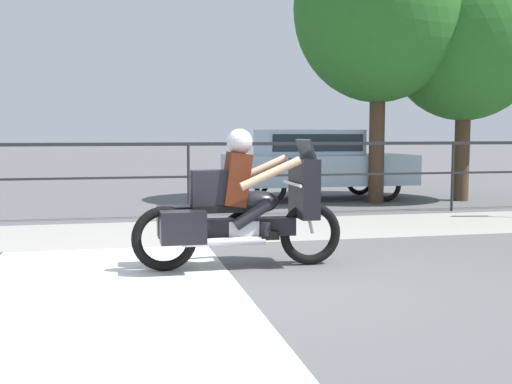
% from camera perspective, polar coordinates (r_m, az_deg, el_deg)
% --- Properties ---
extents(ground_plane, '(120.00, 120.00, 0.00)m').
position_cam_1_polar(ground_plane, '(6.60, -1.19, -7.99)').
color(ground_plane, '#565659').
extents(sidewalk_band, '(44.00, 2.40, 0.01)m').
position_cam_1_polar(sidewalk_band, '(9.90, -4.99, -3.49)').
color(sidewalk_band, '#99968E').
rests_on(sidewalk_band, ground).
extents(crosswalk_band, '(2.60, 6.00, 0.01)m').
position_cam_1_polar(crosswalk_band, '(6.29, -13.22, -8.77)').
color(crosswalk_band, silver).
rests_on(crosswalk_band, ground).
extents(fence_railing, '(36.00, 0.05, 1.34)m').
position_cam_1_polar(fence_railing, '(11.33, -6.03, 2.94)').
color(fence_railing, '#232326').
rests_on(fence_railing, ground).
extents(motorcycle, '(2.39, 0.76, 1.56)m').
position_cam_1_polar(motorcycle, '(7.16, -1.43, -1.36)').
color(motorcycle, black).
rests_on(motorcycle, ground).
extents(parked_car, '(4.21, 1.70, 1.58)m').
position_cam_1_polar(parked_car, '(14.55, 5.24, 2.88)').
color(parked_car, '#9EB2C6').
rests_on(parked_car, ground).
extents(tree_behind_sign, '(3.49, 3.49, 5.62)m').
position_cam_1_polar(tree_behind_sign, '(15.11, 18.12, 13.30)').
color(tree_behind_sign, '#473323').
rests_on(tree_behind_sign, ground).
extents(tree_behind_car, '(3.61, 3.61, 6.12)m').
position_cam_1_polar(tree_behind_car, '(14.27, 10.89, 15.75)').
color(tree_behind_car, '#473323').
rests_on(tree_behind_car, ground).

